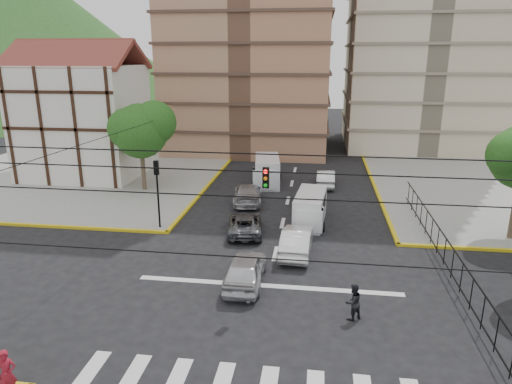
% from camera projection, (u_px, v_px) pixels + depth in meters
% --- Properties ---
extents(ground, '(160.00, 160.00, 0.00)m').
position_uv_depth(ground, '(265.00, 298.00, 21.19)').
color(ground, black).
rests_on(ground, ground).
extents(sidewalk_nw, '(26.00, 26.00, 0.15)m').
position_uv_depth(sidewalk_nw, '(79.00, 175.00, 42.76)').
color(sidewalk_nw, gray).
rests_on(sidewalk_nw, ground).
extents(stop_line, '(13.00, 0.40, 0.01)m').
position_uv_depth(stop_line, '(268.00, 286.00, 22.32)').
color(stop_line, silver).
rests_on(stop_line, ground).
extents(tudor_building, '(10.80, 8.05, 12.23)m').
position_uv_depth(tudor_building, '(83.00, 120.00, 41.14)').
color(tudor_building, silver).
rests_on(tudor_building, ground).
extents(distant_hill, '(70.00, 70.00, 28.00)m').
position_uv_depth(distant_hill, '(33.00, 39.00, 90.78)').
color(distant_hill, '#21541C').
rests_on(distant_hill, ground).
extents(park_fence, '(0.10, 22.50, 1.66)m').
position_uv_depth(park_fence, '(443.00, 267.00, 24.27)').
color(park_fence, black).
rests_on(park_fence, ground).
extents(tree_tudor, '(5.39, 4.40, 7.43)m').
position_uv_depth(tree_tudor, '(141.00, 128.00, 36.44)').
color(tree_tudor, '#473828').
rests_on(tree_tudor, ground).
extents(traffic_light_nw, '(0.28, 0.22, 4.40)m').
position_uv_depth(traffic_light_nw, '(157.00, 183.00, 28.71)').
color(traffic_light_nw, black).
rests_on(traffic_light_nw, ground).
extents(traffic_light_hanging, '(18.00, 9.12, 0.92)m').
position_uv_depth(traffic_light_hanging, '(260.00, 189.00, 17.56)').
color(traffic_light_hanging, black).
rests_on(traffic_light_hanging, ground).
extents(van_right_lane, '(2.20, 4.75, 2.08)m').
position_uv_depth(van_right_lane, '(310.00, 210.00, 30.24)').
color(van_right_lane, silver).
rests_on(van_right_lane, ground).
extents(van_left_lane, '(2.66, 5.39, 2.33)m').
position_uv_depth(van_left_lane, '(267.00, 172.00, 39.50)').
color(van_left_lane, silver).
rests_on(van_left_lane, ground).
extents(car_silver_front_left, '(1.86, 4.53, 1.54)m').
position_uv_depth(car_silver_front_left, '(245.00, 269.00, 22.35)').
color(car_silver_front_left, silver).
rests_on(car_silver_front_left, ground).
extents(car_white_front_right, '(1.81, 4.69, 1.53)m').
position_uv_depth(car_white_front_right, '(297.00, 240.00, 25.83)').
color(car_white_front_right, silver).
rests_on(car_white_front_right, ground).
extents(car_grey_mid_left, '(2.73, 4.77, 1.25)m').
position_uv_depth(car_grey_mid_left, '(245.00, 223.00, 28.84)').
color(car_grey_mid_left, '#505257').
rests_on(car_grey_mid_left, ground).
extents(car_silver_rear_left, '(2.65, 5.30, 1.48)m').
position_uv_depth(car_silver_rear_left, '(248.00, 193.00, 34.71)').
color(car_silver_rear_left, '#ABAAAF').
rests_on(car_silver_rear_left, ground).
extents(car_darkgrey_mid_right, '(1.96, 3.95, 1.29)m').
position_uv_depth(car_darkgrey_mid_right, '(307.00, 193.00, 35.05)').
color(car_darkgrey_mid_right, '#28282A').
rests_on(car_darkgrey_mid_right, ground).
extents(car_white_rear_right, '(1.55, 4.30, 1.41)m').
position_uv_depth(car_white_rear_right, '(326.00, 178.00, 39.15)').
color(car_white_rear_right, silver).
rests_on(car_white_rear_right, ground).
extents(pedestrian_sw_corner, '(0.70, 0.57, 1.67)m').
position_uv_depth(pedestrian_sw_corner, '(7.00, 374.00, 14.69)').
color(pedestrian_sw_corner, maroon).
rests_on(pedestrian_sw_corner, sidewalk_sw).
extents(pedestrian_crosswalk, '(1.00, 0.96, 1.63)m').
position_uv_depth(pedestrian_crosswalk, '(353.00, 302.00, 19.29)').
color(pedestrian_crosswalk, black).
rests_on(pedestrian_crosswalk, ground).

